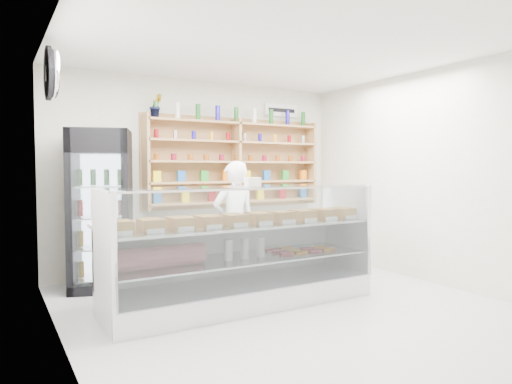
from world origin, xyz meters
TOP-DOWN VIEW (x-y plane):
  - room at (0.00, 0.00)m, footprint 5.00×5.00m
  - display_counter at (-0.37, 0.57)m, footprint 3.01×0.90m
  - shop_worker at (-0.05, 1.36)m, footprint 0.58×0.38m
  - drinks_cooler at (-1.57, 2.02)m, footprint 0.90×0.89m
  - wall_shelving at (0.50, 2.34)m, footprint 2.84×0.28m
  - potted_plant at (-0.75, 2.34)m, footprint 0.21×0.18m
  - security_mirror at (-2.17, 1.20)m, footprint 0.15×0.50m
  - wall_sign at (1.40, 2.47)m, footprint 0.62×0.03m

SIDE VIEW (x-z plane):
  - display_counter at x=-0.37m, z-range -0.30..1.01m
  - shop_worker at x=-0.05m, z-range 0.00..1.60m
  - drinks_cooler at x=-1.57m, z-range 0.00..1.98m
  - room at x=0.00m, z-range -1.10..3.90m
  - wall_shelving at x=0.50m, z-range 0.93..2.26m
  - potted_plant at x=-0.75m, z-range 2.20..2.53m
  - security_mirror at x=-2.17m, z-range 2.20..2.70m
  - wall_sign at x=1.40m, z-range 2.35..2.55m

